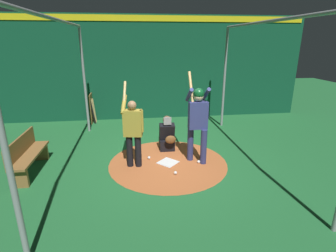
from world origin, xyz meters
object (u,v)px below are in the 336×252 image
object	(u,v)px
home_plate	(168,162)
visitor	(133,129)
catcher	(167,137)
baseball_0	(199,162)
baseball_2	(149,158)
bench	(27,154)
baseball_1	(175,173)
batter	(198,118)
bat_rack	(93,108)

from	to	relation	value
home_plate	visitor	size ratio (longest dim) A/B	0.21
catcher	baseball_0	size ratio (longest dim) A/B	13.11
baseball_2	baseball_0	bearing A→B (deg)	71.95
catcher	bench	bearing A→B (deg)	-75.28
bench	baseball_0	xyz separation A→B (m)	(0.08, 3.91, -0.40)
baseball_1	visitor	bearing A→B (deg)	-121.87
visitor	bench	size ratio (longest dim) A/B	1.26
bench	visitor	bearing A→B (deg)	90.20
batter	visitor	xyz separation A→B (m)	(0.04, -1.52, -0.20)
bat_rack	batter	bearing A→B (deg)	37.98
home_plate	baseball_0	xyz separation A→B (m)	(0.12, 0.74, 0.03)
bench	baseball_2	xyz separation A→B (m)	(-0.31, 2.72, -0.40)
visitor	bench	bearing A→B (deg)	-80.09
baseball_1	batter	bearing A→B (deg)	134.38
home_plate	bench	world-z (taller)	bench
batter	visitor	world-z (taller)	batter
baseball_2	bench	bearing A→B (deg)	-83.50
batter	bat_rack	bearing A→B (deg)	-142.02
baseball_1	baseball_2	size ratio (longest dim) A/B	1.00
home_plate	catcher	xyz separation A→B (m)	(-0.81, 0.08, 0.37)
baseball_0	baseball_2	xyz separation A→B (m)	(-0.39, -1.19, 0.00)
home_plate	bench	xyz separation A→B (m)	(0.05, -3.17, 0.43)
home_plate	bench	bearing A→B (deg)	-89.14
batter	bat_rack	xyz separation A→B (m)	(-3.81, -2.98, -0.62)
visitor	home_plate	bearing A→B (deg)	102.48
catcher	bat_rack	size ratio (longest dim) A/B	0.92
bench	baseball_2	world-z (taller)	bench
catcher	baseball_0	world-z (taller)	catcher
bench	baseball_0	distance (m)	3.93
bat_rack	baseball_0	world-z (taller)	bat_rack
bat_rack	baseball_0	bearing A→B (deg)	37.41
baseball_0	home_plate	bearing A→B (deg)	-99.52
bat_rack	baseball_2	xyz separation A→B (m)	(3.55, 1.83, -0.45)
bench	baseball_1	size ratio (longest dim) A/B	21.13
bench	baseball_2	size ratio (longest dim) A/B	21.13
bench	bat_rack	bearing A→B (deg)	166.95
baseball_2	baseball_1	bearing A→B (deg)	31.72
visitor	baseball_2	size ratio (longest dim) A/B	26.57
catcher	home_plate	bearing A→B (deg)	-5.91
baseball_0	baseball_2	distance (m)	1.25
visitor	bat_rack	xyz separation A→B (m)	(-3.85, -1.46, -0.42)
catcher	visitor	bearing A→B (deg)	-46.80
visitor	baseball_1	size ratio (longest dim) A/B	26.57
bat_rack	baseball_2	size ratio (longest dim) A/B	14.20
bat_rack	bench	xyz separation A→B (m)	(3.86, -0.89, -0.05)
home_plate	batter	bearing A→B (deg)	90.08
baseball_1	home_plate	bearing A→B (deg)	-171.76
batter	catcher	xyz separation A→B (m)	(-0.81, -0.62, -0.74)
home_plate	catcher	bearing A→B (deg)	174.09
batter	baseball_2	bearing A→B (deg)	-102.81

